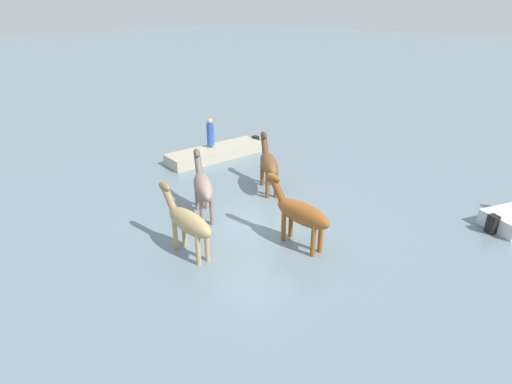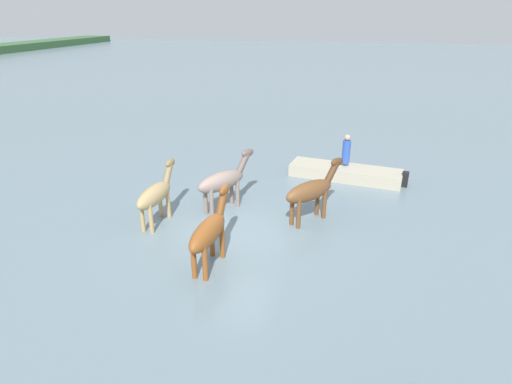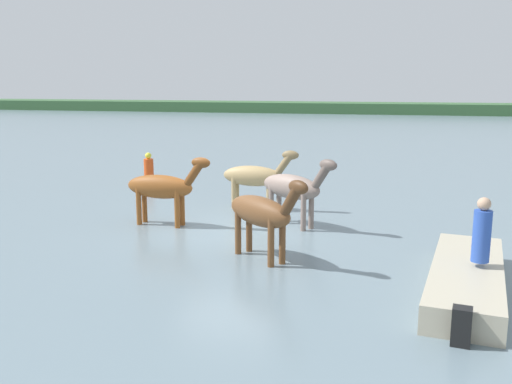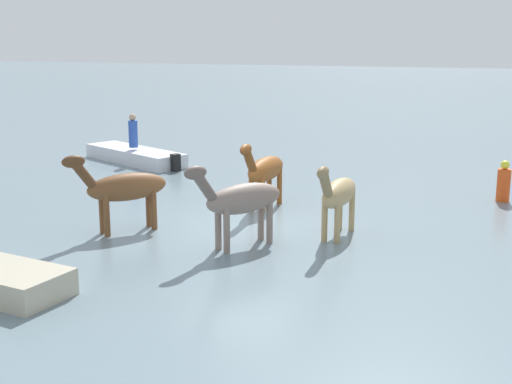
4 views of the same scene
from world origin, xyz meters
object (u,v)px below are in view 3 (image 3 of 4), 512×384
(buoy_channel_marker, at_px, (149,169))
(horse_dun_straggler, at_px, (163,187))
(horse_pinto_flank, at_px, (262,212))
(person_spotter_bow, at_px, (482,232))
(horse_rear_stallion, at_px, (294,187))
(boat_dinghy_port, at_px, (466,283))
(horse_chestnut_trailing, at_px, (255,176))

(buoy_channel_marker, bearing_deg, horse_dun_straggler, -63.24)
(horse_pinto_flank, bearing_deg, horse_dun_straggler, -176.94)
(horse_dun_straggler, xyz_separation_m, buoy_channel_marker, (-2.99, 5.92, -0.52))
(horse_pinto_flank, height_order, person_spotter_bow, horse_pinto_flank)
(horse_rear_stallion, relative_size, person_spotter_bow, 1.91)
(horse_dun_straggler, height_order, boat_dinghy_port, horse_dun_straggler)
(horse_chestnut_trailing, relative_size, person_spotter_bow, 1.97)
(buoy_channel_marker, bearing_deg, horse_rear_stallion, -39.58)
(horse_pinto_flank, relative_size, horse_chestnut_trailing, 0.91)
(boat_dinghy_port, height_order, buoy_channel_marker, buoy_channel_marker)
(horse_rear_stallion, bearing_deg, buoy_channel_marker, 172.97)
(person_spotter_bow, bearing_deg, boat_dinghy_port, -164.06)
(boat_dinghy_port, xyz_separation_m, buoy_channel_marker, (-10.24, 9.28, 0.34))
(person_spotter_bow, xyz_separation_m, buoy_channel_marker, (-10.45, 9.22, -0.62))
(horse_dun_straggler, height_order, buoy_channel_marker, horse_dun_straggler)
(horse_dun_straggler, bearing_deg, horse_chestnut_trailing, 56.36)
(horse_rear_stallion, bearing_deg, horse_pinto_flank, -61.23)
(horse_rear_stallion, height_order, horse_chestnut_trailing, horse_rear_stallion)
(horse_dun_straggler, bearing_deg, horse_pinto_flank, -30.61)
(horse_chestnut_trailing, bearing_deg, horse_dun_straggler, -124.25)
(horse_dun_straggler, height_order, horse_pinto_flank, horse_pinto_flank)
(horse_chestnut_trailing, xyz_separation_m, person_spotter_bow, (5.51, -5.72, 0.13))
(horse_dun_straggler, relative_size, horse_pinto_flank, 1.13)
(person_spotter_bow, bearing_deg, horse_chestnut_trailing, 133.96)
(horse_chestnut_trailing, relative_size, buoy_channel_marker, 2.06)
(horse_dun_straggler, xyz_separation_m, person_spotter_bow, (7.47, -3.30, 0.10))
(horse_dun_straggler, bearing_deg, boat_dinghy_port, -19.56)
(horse_chestnut_trailing, bearing_deg, boat_dinghy_port, -42.78)
(horse_chestnut_trailing, bearing_deg, buoy_channel_marker, 149.36)
(horse_rear_stallion, height_order, horse_dun_straggler, horse_rear_stallion)
(horse_chestnut_trailing, xyz_separation_m, boat_dinghy_port, (5.30, -5.78, -0.83))
(horse_rear_stallion, bearing_deg, horse_dun_straggler, -136.77)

